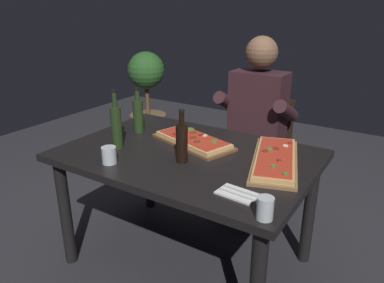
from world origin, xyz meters
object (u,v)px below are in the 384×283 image
object	(u,v)px
tumbler_near_camera	(109,155)
seated_diner	(255,121)
tumbler_far_side	(265,210)
diner_chair	(259,150)
dining_table	(187,168)
oil_bottle_amber	(138,115)
pizza_rectangular_left	(275,159)
pizza_rectangular_front	(193,140)
vinegar_bottle_green	(182,142)
potted_plant_corner	(148,103)
wine_bottle_dark	(116,126)

from	to	relation	value
tumbler_near_camera	seated_diner	size ratio (longest dim) A/B	0.07
tumbler_far_side	diner_chair	bearing A→B (deg)	112.92
dining_table	oil_bottle_amber	world-z (taller)	oil_bottle_amber
pizza_rectangular_left	tumbler_near_camera	world-z (taller)	tumbler_near_camera
diner_chair	seated_diner	distance (m)	0.28
tumbler_near_camera	seated_diner	xyz separation A→B (m)	(0.36, 1.08, -0.04)
seated_diner	pizza_rectangular_front	bearing A→B (deg)	-103.50
oil_bottle_amber	pizza_rectangular_left	bearing A→B (deg)	0.47
dining_table	tumbler_far_side	world-z (taller)	tumbler_far_side
dining_table	tumbler_near_camera	xyz separation A→B (m)	(-0.27, -0.34, 0.14)
dining_table	tumbler_far_side	bearing A→B (deg)	-33.07
pizza_rectangular_front	tumbler_near_camera	size ratio (longest dim) A/B	6.25
tumbler_near_camera	pizza_rectangular_front	bearing A→B (deg)	65.79
vinegar_bottle_green	tumbler_far_side	size ratio (longest dim) A/B	3.08
seated_diner	potted_plant_corner	world-z (taller)	seated_diner
dining_table	potted_plant_corner	distance (m)	1.98
dining_table	tumbler_far_side	distance (m)	0.76
pizza_rectangular_front	wine_bottle_dark	xyz separation A→B (m)	(-0.34, -0.29, 0.11)
pizza_rectangular_left	oil_bottle_amber	bearing A→B (deg)	-179.53
tumbler_near_camera	seated_diner	distance (m)	1.14
wine_bottle_dark	seated_diner	xyz separation A→B (m)	(0.48, 0.89, -0.13)
vinegar_bottle_green	potted_plant_corner	world-z (taller)	potted_plant_corner
tumbler_far_side	pizza_rectangular_front	bearing A→B (deg)	141.07
tumbler_near_camera	diner_chair	distance (m)	1.29
dining_table	vinegar_bottle_green	size ratio (longest dim) A/B	4.87
vinegar_bottle_green	potted_plant_corner	xyz separation A→B (m)	(-1.46, 1.50, -0.33)
pizza_rectangular_front	pizza_rectangular_left	world-z (taller)	same
tumbler_near_camera	potted_plant_corner	bearing A→B (deg)	123.62
wine_bottle_dark	seated_diner	distance (m)	1.02
pizza_rectangular_front	potted_plant_corner	bearing A→B (deg)	137.64
pizza_rectangular_left	tumbler_far_side	bearing A→B (deg)	-73.49
potted_plant_corner	oil_bottle_amber	bearing A→B (deg)	-52.79
pizza_rectangular_left	seated_diner	distance (m)	0.71
pizza_rectangular_left	wine_bottle_dark	world-z (taller)	wine_bottle_dark
dining_table	pizza_rectangular_front	size ratio (longest dim) A/B	2.47
dining_table	diner_chair	xyz separation A→B (m)	(0.09, 0.86, -0.16)
pizza_rectangular_front	dining_table	bearing A→B (deg)	-70.55
oil_bottle_amber	wine_bottle_dark	bearing A→B (deg)	-75.15
tumbler_far_side	seated_diner	bearing A→B (deg)	115.04
tumbler_far_side	diner_chair	distance (m)	1.41
pizza_rectangular_front	diner_chair	distance (m)	0.78
diner_chair	potted_plant_corner	distance (m)	1.60
vinegar_bottle_green	tumbler_far_side	xyz separation A→B (m)	(0.58, -0.29, -0.07)
wine_bottle_dark	seated_diner	size ratio (longest dim) A/B	0.26
tumbler_near_camera	vinegar_bottle_green	bearing A→B (deg)	35.68
dining_table	diner_chair	world-z (taller)	diner_chair
vinegar_bottle_green	tumbler_near_camera	world-z (taller)	vinegar_bottle_green
wine_bottle_dark	dining_table	bearing A→B (deg)	21.76
dining_table	vinegar_bottle_green	xyz separation A→B (m)	(0.05, -0.12, 0.21)
oil_bottle_amber	seated_diner	size ratio (longest dim) A/B	0.22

